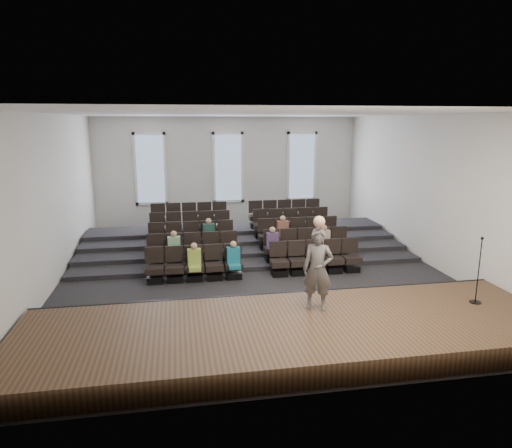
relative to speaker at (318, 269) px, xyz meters
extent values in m
plane|color=black|center=(-0.75, 4.42, -1.45)|extent=(14.00, 14.00, 0.00)
cube|color=white|center=(-0.75, 4.42, 3.56)|extent=(12.00, 14.00, 0.02)
cube|color=silver|center=(-0.75, 11.44, 1.05)|extent=(12.00, 0.04, 5.00)
cube|color=silver|center=(-0.75, -2.60, 1.05)|extent=(12.00, 0.04, 5.00)
cube|color=silver|center=(-6.77, 4.42, 1.05)|extent=(0.04, 14.00, 5.00)
cube|color=silver|center=(5.27, 4.42, 1.05)|extent=(0.04, 14.00, 5.00)
cube|color=#513922|center=(-0.75, -0.68, -1.20)|extent=(11.80, 3.60, 0.50)
cube|color=black|center=(-0.75, 1.09, -1.20)|extent=(11.80, 0.06, 0.52)
cube|color=black|center=(-0.75, 6.74, -1.38)|extent=(11.80, 4.80, 0.15)
cube|color=black|center=(-0.75, 7.27, -1.30)|extent=(11.80, 3.75, 0.30)
cube|color=black|center=(-0.75, 7.79, -1.23)|extent=(11.80, 2.70, 0.45)
cube|color=black|center=(-0.75, 8.32, -1.15)|extent=(11.80, 1.65, 0.60)
cube|color=black|center=(-3.87, 3.82, -1.35)|extent=(0.47, 0.43, 0.20)
cube|color=black|center=(-3.87, 3.82, -1.04)|extent=(0.55, 0.50, 0.19)
cube|color=black|center=(-3.87, 4.03, -0.63)|extent=(0.55, 0.08, 0.50)
cube|color=black|center=(-3.27, 3.82, -1.35)|extent=(0.47, 0.43, 0.20)
cube|color=black|center=(-3.27, 3.82, -1.04)|extent=(0.55, 0.50, 0.19)
cube|color=black|center=(-3.27, 4.03, -0.63)|extent=(0.55, 0.08, 0.50)
cube|color=black|center=(-2.67, 3.82, -1.35)|extent=(0.47, 0.43, 0.20)
cube|color=black|center=(-2.67, 3.82, -1.04)|extent=(0.55, 0.50, 0.19)
cube|color=black|center=(-2.67, 4.03, -0.63)|extent=(0.55, 0.08, 0.50)
cube|color=black|center=(-2.07, 3.82, -1.35)|extent=(0.47, 0.43, 0.20)
cube|color=black|center=(-2.07, 3.82, -1.04)|extent=(0.55, 0.50, 0.19)
cube|color=black|center=(-2.07, 4.03, -0.63)|extent=(0.55, 0.08, 0.50)
cube|color=black|center=(-1.47, 3.82, -1.35)|extent=(0.47, 0.43, 0.20)
cube|color=black|center=(-1.47, 3.82, -1.04)|extent=(0.55, 0.50, 0.19)
cube|color=black|center=(-1.47, 4.03, -0.63)|extent=(0.55, 0.08, 0.50)
cube|color=black|center=(-0.02, 3.82, -1.35)|extent=(0.47, 0.43, 0.20)
cube|color=black|center=(-0.02, 3.82, -1.04)|extent=(0.55, 0.50, 0.19)
cube|color=black|center=(-0.02, 4.03, -0.63)|extent=(0.55, 0.08, 0.50)
cube|color=black|center=(0.58, 3.82, -1.35)|extent=(0.47, 0.43, 0.20)
cube|color=black|center=(0.58, 3.82, -1.04)|extent=(0.55, 0.50, 0.19)
cube|color=black|center=(0.58, 4.03, -0.63)|extent=(0.55, 0.08, 0.50)
cube|color=black|center=(1.18, 3.82, -1.35)|extent=(0.47, 0.43, 0.20)
cube|color=black|center=(1.18, 3.82, -1.04)|extent=(0.55, 0.50, 0.19)
cube|color=black|center=(1.18, 4.03, -0.63)|extent=(0.55, 0.08, 0.50)
cube|color=black|center=(1.78, 3.82, -1.35)|extent=(0.47, 0.43, 0.20)
cube|color=black|center=(1.78, 3.82, -1.04)|extent=(0.55, 0.50, 0.19)
cube|color=black|center=(1.78, 4.03, -0.63)|extent=(0.55, 0.08, 0.50)
cube|color=black|center=(2.38, 3.82, -1.35)|extent=(0.47, 0.43, 0.20)
cube|color=black|center=(2.38, 3.82, -1.04)|extent=(0.55, 0.50, 0.19)
cube|color=black|center=(2.38, 4.03, -0.63)|extent=(0.55, 0.08, 0.50)
cube|color=black|center=(-3.87, 4.87, -1.20)|extent=(0.47, 0.43, 0.20)
cube|color=black|center=(-3.87, 4.87, -0.89)|extent=(0.55, 0.50, 0.19)
cube|color=black|center=(-3.87, 5.08, -0.48)|extent=(0.55, 0.08, 0.50)
cube|color=black|center=(-3.27, 4.87, -1.20)|extent=(0.47, 0.43, 0.20)
cube|color=black|center=(-3.27, 4.87, -0.89)|extent=(0.55, 0.50, 0.19)
cube|color=black|center=(-3.27, 5.08, -0.48)|extent=(0.55, 0.08, 0.50)
cube|color=black|center=(-2.67, 4.87, -1.20)|extent=(0.47, 0.43, 0.20)
cube|color=black|center=(-2.67, 4.87, -0.89)|extent=(0.55, 0.50, 0.19)
cube|color=black|center=(-2.67, 5.08, -0.48)|extent=(0.55, 0.08, 0.50)
cube|color=black|center=(-2.07, 4.87, -1.20)|extent=(0.47, 0.43, 0.20)
cube|color=black|center=(-2.07, 4.87, -0.89)|extent=(0.55, 0.50, 0.19)
cube|color=black|center=(-2.07, 5.08, -0.48)|extent=(0.55, 0.08, 0.50)
cube|color=black|center=(-1.47, 4.87, -1.20)|extent=(0.47, 0.43, 0.20)
cube|color=black|center=(-1.47, 4.87, -0.89)|extent=(0.55, 0.50, 0.19)
cube|color=black|center=(-1.47, 5.08, -0.48)|extent=(0.55, 0.08, 0.50)
cube|color=black|center=(-0.02, 4.87, -1.20)|extent=(0.47, 0.43, 0.20)
cube|color=black|center=(-0.02, 4.87, -0.89)|extent=(0.55, 0.50, 0.19)
cube|color=black|center=(-0.02, 5.08, -0.48)|extent=(0.55, 0.08, 0.50)
cube|color=black|center=(0.58, 4.87, -1.20)|extent=(0.47, 0.43, 0.20)
cube|color=black|center=(0.58, 4.87, -0.89)|extent=(0.55, 0.50, 0.19)
cube|color=black|center=(0.58, 5.08, -0.48)|extent=(0.55, 0.08, 0.50)
cube|color=black|center=(1.18, 4.87, -1.20)|extent=(0.47, 0.43, 0.20)
cube|color=black|center=(1.18, 4.87, -0.89)|extent=(0.55, 0.50, 0.19)
cube|color=black|center=(1.18, 5.08, -0.48)|extent=(0.55, 0.08, 0.50)
cube|color=black|center=(1.78, 4.87, -1.20)|extent=(0.47, 0.43, 0.20)
cube|color=black|center=(1.78, 4.87, -0.89)|extent=(0.55, 0.50, 0.19)
cube|color=black|center=(1.78, 5.08, -0.48)|extent=(0.55, 0.08, 0.50)
cube|color=black|center=(2.38, 4.87, -1.20)|extent=(0.47, 0.43, 0.20)
cube|color=black|center=(2.38, 4.87, -0.89)|extent=(0.55, 0.50, 0.19)
cube|color=black|center=(2.38, 5.08, -0.48)|extent=(0.55, 0.08, 0.50)
cube|color=black|center=(-3.87, 5.92, -1.05)|extent=(0.47, 0.42, 0.20)
cube|color=black|center=(-3.87, 5.92, -0.74)|extent=(0.55, 0.50, 0.19)
cube|color=black|center=(-3.87, 6.13, -0.33)|extent=(0.55, 0.08, 0.50)
cube|color=black|center=(-3.27, 5.92, -1.05)|extent=(0.47, 0.42, 0.20)
cube|color=black|center=(-3.27, 5.92, -0.74)|extent=(0.55, 0.50, 0.19)
cube|color=black|center=(-3.27, 6.13, -0.33)|extent=(0.55, 0.08, 0.50)
cube|color=black|center=(-2.67, 5.92, -1.05)|extent=(0.47, 0.42, 0.20)
cube|color=black|center=(-2.67, 5.92, -0.74)|extent=(0.55, 0.50, 0.19)
cube|color=black|center=(-2.67, 6.13, -0.33)|extent=(0.55, 0.08, 0.50)
cube|color=black|center=(-2.07, 5.92, -1.05)|extent=(0.47, 0.42, 0.20)
cube|color=black|center=(-2.07, 5.92, -0.74)|extent=(0.55, 0.50, 0.19)
cube|color=black|center=(-2.07, 6.13, -0.33)|extent=(0.55, 0.08, 0.50)
cube|color=black|center=(-1.47, 5.92, -1.05)|extent=(0.47, 0.42, 0.20)
cube|color=black|center=(-1.47, 5.92, -0.74)|extent=(0.55, 0.50, 0.19)
cube|color=black|center=(-1.47, 6.13, -0.33)|extent=(0.55, 0.08, 0.50)
cube|color=black|center=(-0.02, 5.92, -1.05)|extent=(0.47, 0.42, 0.20)
cube|color=black|center=(-0.02, 5.92, -0.74)|extent=(0.55, 0.50, 0.19)
cube|color=black|center=(-0.02, 6.13, -0.33)|extent=(0.55, 0.08, 0.50)
cube|color=black|center=(0.58, 5.92, -1.05)|extent=(0.47, 0.42, 0.20)
cube|color=black|center=(0.58, 5.92, -0.74)|extent=(0.55, 0.50, 0.19)
cube|color=black|center=(0.58, 6.13, -0.33)|extent=(0.55, 0.08, 0.50)
cube|color=black|center=(1.18, 5.92, -1.05)|extent=(0.47, 0.42, 0.20)
cube|color=black|center=(1.18, 5.92, -0.74)|extent=(0.55, 0.50, 0.19)
cube|color=black|center=(1.18, 6.13, -0.33)|extent=(0.55, 0.08, 0.50)
cube|color=black|center=(1.78, 5.92, -1.05)|extent=(0.47, 0.42, 0.20)
cube|color=black|center=(1.78, 5.92, -0.74)|extent=(0.55, 0.50, 0.19)
cube|color=black|center=(1.78, 6.13, -0.33)|extent=(0.55, 0.08, 0.50)
cube|color=black|center=(2.38, 5.92, -1.05)|extent=(0.47, 0.42, 0.20)
cube|color=black|center=(2.38, 5.92, -0.74)|extent=(0.55, 0.50, 0.19)
cube|color=black|center=(2.38, 6.13, -0.33)|extent=(0.55, 0.08, 0.50)
cube|color=black|center=(-3.87, 6.97, -0.90)|extent=(0.47, 0.42, 0.20)
cube|color=black|center=(-3.87, 6.97, -0.59)|extent=(0.55, 0.50, 0.19)
cube|color=black|center=(-3.87, 7.18, -0.18)|extent=(0.55, 0.08, 0.50)
cube|color=black|center=(-3.27, 6.97, -0.90)|extent=(0.47, 0.42, 0.20)
cube|color=black|center=(-3.27, 6.97, -0.59)|extent=(0.55, 0.50, 0.19)
cube|color=black|center=(-3.27, 7.18, -0.18)|extent=(0.55, 0.08, 0.50)
cube|color=black|center=(-2.67, 6.97, -0.90)|extent=(0.47, 0.42, 0.20)
cube|color=black|center=(-2.67, 6.97, -0.59)|extent=(0.55, 0.50, 0.19)
cube|color=black|center=(-2.67, 7.18, -0.18)|extent=(0.55, 0.08, 0.50)
cube|color=black|center=(-2.07, 6.97, -0.90)|extent=(0.47, 0.42, 0.20)
cube|color=black|center=(-2.07, 6.97, -0.59)|extent=(0.55, 0.50, 0.19)
cube|color=black|center=(-2.07, 7.18, -0.18)|extent=(0.55, 0.08, 0.50)
cube|color=black|center=(-1.47, 6.97, -0.90)|extent=(0.47, 0.42, 0.20)
cube|color=black|center=(-1.47, 6.97, -0.59)|extent=(0.55, 0.50, 0.19)
cube|color=black|center=(-1.47, 7.18, -0.18)|extent=(0.55, 0.08, 0.50)
cube|color=black|center=(-0.02, 6.97, -0.90)|extent=(0.47, 0.42, 0.20)
cube|color=black|center=(-0.02, 6.97, -0.59)|extent=(0.55, 0.50, 0.19)
cube|color=black|center=(-0.02, 7.18, -0.18)|extent=(0.55, 0.08, 0.50)
cube|color=black|center=(0.58, 6.97, -0.90)|extent=(0.47, 0.42, 0.20)
cube|color=black|center=(0.58, 6.97, -0.59)|extent=(0.55, 0.50, 0.19)
cube|color=black|center=(0.58, 7.18, -0.18)|extent=(0.55, 0.08, 0.50)
cube|color=black|center=(1.18, 6.97, -0.90)|extent=(0.47, 0.42, 0.20)
cube|color=black|center=(1.18, 6.97, -0.59)|extent=(0.55, 0.50, 0.19)
cube|color=black|center=(1.18, 7.18, -0.18)|extent=(0.55, 0.08, 0.50)
cube|color=black|center=(1.78, 6.97, -0.90)|extent=(0.47, 0.42, 0.20)
cube|color=black|center=(1.78, 6.97, -0.59)|extent=(0.55, 0.50, 0.19)
cube|color=black|center=(1.78, 7.18, -0.18)|extent=(0.55, 0.08, 0.50)
cube|color=black|center=(2.38, 6.97, -0.90)|extent=(0.47, 0.42, 0.20)
cube|color=black|center=(2.38, 6.97, -0.59)|extent=(0.55, 0.50, 0.19)
cube|color=black|center=(2.38, 7.18, -0.18)|extent=(0.55, 0.08, 0.50)
cube|color=black|center=(-3.87, 8.02, -0.75)|extent=(0.47, 0.42, 0.20)
cube|color=black|center=(-3.87, 8.02, -0.44)|extent=(0.55, 0.50, 0.19)
cube|color=black|center=(-3.87, 8.23, -0.03)|extent=(0.55, 0.08, 0.50)
cube|color=black|center=(-3.27, 8.02, -0.75)|extent=(0.47, 0.42, 0.20)
cube|color=black|center=(-3.27, 8.02, -0.44)|extent=(0.55, 0.50, 0.19)
cube|color=black|center=(-3.27, 8.23, -0.03)|extent=(0.55, 0.08, 0.50)
cube|color=black|center=(-2.67, 8.02, -0.75)|extent=(0.47, 0.42, 0.20)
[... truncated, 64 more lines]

